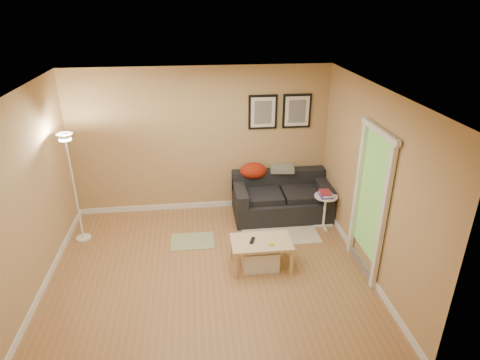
{
  "coord_description": "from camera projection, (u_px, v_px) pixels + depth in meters",
  "views": [
    {
      "loc": [
        -0.12,
        -4.8,
        3.65
      ],
      "look_at": [
        0.55,
        0.85,
        1.05
      ],
      "focal_mm": 30.48,
      "sensor_mm": 36.0,
      "label": 1
    }
  ],
  "objects": [
    {
      "name": "wall_right",
      "position": [
        371.0,
        183.0,
        5.56
      ],
      "size": [
        0.0,
        4.0,
        4.0
      ],
      "primitive_type": "plane",
      "rotation": [
        1.57,
        0.0,
        -1.57
      ],
      "color": "tan",
      "rests_on": "ground"
    },
    {
      "name": "green_runner",
      "position": [
        193.0,
        241.0,
        6.59
      ],
      "size": [
        0.7,
        0.5,
        0.01
      ],
      "primitive_type": "cube",
      "color": "#668C4C",
      "rests_on": "ground"
    },
    {
      "name": "baseboard_back",
      "position": [
        204.0,
        205.0,
        7.64
      ],
      "size": [
        4.5,
        0.02,
        0.1
      ],
      "primitive_type": "cube",
      "color": "white",
      "rests_on": "ground"
    },
    {
      "name": "side_table",
      "position": [
        325.0,
        211.0,
        6.9
      ],
      "size": [
        0.39,
        0.39,
        0.59
      ],
      "primitive_type": null,
      "color": "white",
      "rests_on": "ground"
    },
    {
      "name": "wall_back",
      "position": [
        201.0,
        142.0,
        7.13
      ],
      "size": [
        4.5,
        0.0,
        4.5
      ],
      "primitive_type": "plane",
      "rotation": [
        1.57,
        0.0,
        0.0
      ],
      "color": "tan",
      "rests_on": "ground"
    },
    {
      "name": "floor_lamp",
      "position": [
        75.0,
        192.0,
        6.32
      ],
      "size": [
        0.23,
        0.23,
        1.81
      ],
      "primitive_type": null,
      "color": "white",
      "rests_on": "ground"
    },
    {
      "name": "baseboard_right",
      "position": [
        359.0,
        259.0,
        6.08
      ],
      "size": [
        0.02,
        4.0,
        0.1
      ],
      "primitive_type": "cube",
      "color": "white",
      "rests_on": "ground"
    },
    {
      "name": "tape_roll",
      "position": [
        272.0,
        244.0,
        5.73
      ],
      "size": [
        0.07,
        0.07,
        0.03
      ],
      "primitive_type": "cylinder",
      "color": "yellow",
      "rests_on": "coffee_table"
    },
    {
      "name": "wall_left",
      "position": [
        26.0,
        201.0,
        5.08
      ],
      "size": [
        0.0,
        4.0,
        4.0
      ],
      "primitive_type": "plane",
      "rotation": [
        1.57,
        0.0,
        1.57
      ],
      "color": "tan",
      "rests_on": "ground"
    },
    {
      "name": "baseboard_left",
      "position": [
        46.0,
        281.0,
        5.6
      ],
      "size": [
        0.02,
        4.0,
        0.1
      ],
      "primitive_type": "cube",
      "color": "white",
      "rests_on": "ground"
    },
    {
      "name": "coffee_table",
      "position": [
        261.0,
        254.0,
        5.91
      ],
      "size": [
        0.92,
        0.62,
        0.43
      ],
      "primitive_type": null,
      "rotation": [
        0.0,
        0.0,
        0.11
      ],
      "color": "beige",
      "rests_on": "ground"
    },
    {
      "name": "floor",
      "position": [
        209.0,
        272.0,
        5.86
      ],
      "size": [
        4.5,
        4.5,
        0.0
      ],
      "primitive_type": "plane",
      "color": "#A16D45",
      "rests_on": "ground"
    },
    {
      "name": "framed_print_right",
      "position": [
        297.0,
        111.0,
        7.08
      ],
      "size": [
        0.5,
        0.04,
        0.6
      ],
      "primitive_type": null,
      "color": "black",
      "rests_on": "wall_back"
    },
    {
      "name": "framed_print_left",
      "position": [
        263.0,
        112.0,
        7.01
      ],
      "size": [
        0.5,
        0.04,
        0.6
      ],
      "primitive_type": null,
      "color": "black",
      "rests_on": "wall_back"
    },
    {
      "name": "wall_front",
      "position": [
        216.0,
        293.0,
        3.52
      ],
      "size": [
        4.5,
        0.0,
        4.5
      ],
      "primitive_type": "plane",
      "rotation": [
        -1.57,
        0.0,
        0.0
      ],
      "color": "tan",
      "rests_on": "ground"
    },
    {
      "name": "doorway",
      "position": [
        369.0,
        206.0,
        5.54
      ],
      "size": [
        0.12,
        1.01,
        2.13
      ],
      "primitive_type": null,
      "color": "white",
      "rests_on": "ground"
    },
    {
      "name": "red_throw",
      "position": [
        253.0,
        171.0,
        7.29
      ],
      "size": [
        0.48,
        0.36,
        0.28
      ],
      "primitive_type": null,
      "color": "#AD3210",
      "rests_on": "sofa"
    },
    {
      "name": "book_stack",
      "position": [
        326.0,
        194.0,
        6.75
      ],
      "size": [
        0.26,
        0.31,
        0.08
      ],
      "primitive_type": null,
      "rotation": [
        0.0,
        0.0,
        -0.28
      ],
      "color": "#48349E",
      "rests_on": "side_table"
    },
    {
      "name": "sofa",
      "position": [
        282.0,
        196.0,
        7.24
      ],
      "size": [
        1.7,
        0.9,
        0.75
      ],
      "primitive_type": null,
      "color": "black",
      "rests_on": "ground"
    },
    {
      "name": "plaid_throw",
      "position": [
        282.0,
        169.0,
        7.35
      ],
      "size": [
        0.45,
        0.32,
        0.1
      ],
      "primitive_type": null,
      "rotation": [
        0.0,
        0.0,
        -0.14
      ],
      "color": "tan",
      "rests_on": "sofa"
    },
    {
      "name": "remote_control",
      "position": [
        252.0,
        240.0,
        5.82
      ],
      "size": [
        0.1,
        0.17,
        0.02
      ],
      "primitive_type": "cube",
      "rotation": [
        0.0,
        0.0,
        -0.36
      ],
      "color": "black",
      "rests_on": "coffee_table"
    },
    {
      "name": "ceiling",
      "position": [
        202.0,
        92.0,
        4.78
      ],
      "size": [
        4.5,
        4.5,
        0.0
      ],
      "primitive_type": "plane",
      "rotation": [
        3.14,
        0.0,
        0.0
      ],
      "color": "white",
      "rests_on": "wall_back"
    },
    {
      "name": "area_rug",
      "position": [
        279.0,
        231.0,
        6.87
      ],
      "size": [
        1.25,
        0.85,
        0.01
      ],
      "primitive_type": "cube",
      "color": "beige",
      "rests_on": "ground"
    },
    {
      "name": "storage_bin",
      "position": [
        260.0,
        257.0,
        5.92
      ],
      "size": [
        0.53,
        0.39,
        0.33
      ],
      "primitive_type": null,
      "color": "white",
      "rests_on": "ground"
    }
  ]
}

